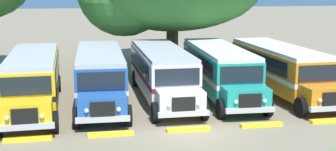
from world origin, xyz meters
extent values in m
plane|color=#84755B|center=(0.00, 0.00, 0.00)|extent=(220.00, 220.00, 0.00)
cube|color=yellow|center=(-7.15, 6.27, 1.55)|extent=(2.70, 9.25, 2.10)
cube|color=black|center=(-7.15, 6.27, 1.38)|extent=(2.73, 9.27, 0.24)
cube|color=black|center=(-5.88, 6.59, 2.05)|extent=(0.21, 8.00, 0.80)
cube|color=black|center=(-8.42, 6.54, 2.05)|extent=(0.21, 8.00, 0.80)
cube|color=#B2B2B7|center=(-7.15, 6.27, 2.71)|extent=(2.61, 9.15, 0.22)
cube|color=yellow|center=(-7.03, 0.97, 1.02)|extent=(2.23, 1.45, 1.05)
cube|color=black|center=(-7.02, 0.23, 1.05)|extent=(1.10, 0.12, 0.70)
cube|color=#B7B7BC|center=(-7.02, 0.19, 0.62)|extent=(2.40, 0.25, 0.24)
cube|color=black|center=(-7.05, 1.64, 2.05)|extent=(2.20, 0.11, 0.84)
cube|color=black|center=(-7.25, 10.89, 1.45)|extent=(0.90, 0.08, 1.30)
sphere|color=#EAE5C6|center=(-6.32, 0.19, 1.05)|extent=(0.20, 0.20, 0.20)
sphere|color=#EAE5C6|center=(-7.72, 0.16, 1.05)|extent=(0.20, 0.20, 0.20)
cylinder|color=black|center=(-5.84, 1.09, 0.50)|extent=(0.30, 1.01, 1.00)
cylinder|color=black|center=(-6.01, 9.29, 0.50)|extent=(0.30, 1.01, 1.00)
cylinder|color=black|center=(-8.41, 9.24, 0.50)|extent=(0.30, 1.01, 1.00)
cube|color=#23519E|center=(-3.58, 6.75, 1.55)|extent=(2.79, 9.28, 2.10)
cube|color=silver|center=(-3.58, 6.75, 1.38)|extent=(2.82, 9.30, 0.24)
cube|color=black|center=(-2.30, 7.01, 2.05)|extent=(0.30, 8.00, 0.80)
cube|color=black|center=(-4.84, 7.09, 2.05)|extent=(0.30, 8.00, 0.80)
cube|color=#B2B2B7|center=(-3.58, 6.75, 2.71)|extent=(2.71, 9.17, 0.22)
cube|color=#23519E|center=(-3.75, 1.45, 1.02)|extent=(2.24, 1.47, 1.05)
cube|color=black|center=(-3.77, 0.71, 1.05)|extent=(1.10, 0.14, 0.70)
cube|color=#B7B7BC|center=(-3.77, 0.67, 0.62)|extent=(2.41, 0.28, 0.24)
cube|color=black|center=(-3.73, 2.12, 2.05)|extent=(2.20, 0.13, 0.84)
cube|color=silver|center=(-3.43, 11.37, 1.45)|extent=(0.90, 0.09, 1.30)
sphere|color=#EAE5C6|center=(-3.07, 0.64, 1.05)|extent=(0.20, 0.20, 0.20)
sphere|color=#EAE5C6|center=(-4.47, 0.69, 1.05)|extent=(0.20, 0.20, 0.20)
cylinder|color=black|center=(-2.54, 1.51, 0.50)|extent=(0.31, 1.01, 1.00)
cylinder|color=black|center=(-4.94, 1.59, 0.50)|extent=(0.31, 1.01, 1.00)
cylinder|color=black|center=(-2.28, 9.71, 0.50)|extent=(0.31, 1.01, 1.00)
cylinder|color=black|center=(-4.68, 9.79, 0.50)|extent=(0.31, 1.01, 1.00)
cube|color=silver|center=(-0.04, 6.93, 1.55)|extent=(2.56, 9.22, 2.10)
cube|color=maroon|center=(-0.04, 6.93, 1.38)|extent=(2.59, 9.24, 0.24)
cube|color=black|center=(1.24, 7.22, 2.05)|extent=(0.10, 8.00, 0.80)
cube|color=black|center=(-1.30, 7.24, 2.05)|extent=(0.10, 8.00, 0.80)
cube|color=#B2B2B7|center=(-0.04, 6.93, 2.71)|extent=(2.48, 9.12, 0.22)
cube|color=silver|center=(-0.07, 1.63, 1.02)|extent=(2.21, 1.42, 1.05)
cube|color=black|center=(-0.08, 0.89, 1.05)|extent=(1.10, 0.11, 0.70)
cube|color=#B7B7BC|center=(-0.08, 0.85, 0.62)|extent=(2.40, 0.22, 0.24)
cube|color=black|center=(-0.07, 2.30, 2.05)|extent=(2.20, 0.08, 0.84)
cube|color=maroon|center=(0.00, 11.55, 1.45)|extent=(0.90, 0.07, 1.30)
sphere|color=#EAE5C6|center=(0.62, 0.84, 1.05)|extent=(0.20, 0.20, 0.20)
sphere|color=#EAE5C6|center=(-0.78, 0.85, 1.05)|extent=(0.20, 0.20, 0.20)
cylinder|color=black|center=(1.13, 1.72, 0.50)|extent=(0.29, 1.00, 1.00)
cylinder|color=black|center=(-1.27, 1.74, 0.50)|extent=(0.29, 1.00, 1.00)
cylinder|color=black|center=(1.18, 9.92, 0.50)|extent=(0.29, 1.00, 1.00)
cylinder|color=black|center=(-1.22, 9.94, 0.50)|extent=(0.29, 1.00, 1.00)
cube|color=teal|center=(3.42, 6.94, 1.55)|extent=(2.91, 9.30, 2.10)
cube|color=white|center=(3.42, 6.94, 1.38)|extent=(2.94, 9.32, 0.24)
cube|color=black|center=(4.70, 7.18, 2.05)|extent=(0.40, 7.99, 0.80)
cube|color=black|center=(2.17, 7.30, 2.05)|extent=(0.40, 7.99, 0.80)
cube|color=silver|center=(3.42, 6.94, 2.71)|extent=(2.82, 9.20, 0.22)
cube|color=teal|center=(3.19, 1.64, 1.02)|extent=(2.26, 1.50, 1.05)
cube|color=black|center=(3.15, 0.91, 1.05)|extent=(1.10, 0.15, 0.70)
cube|color=#B7B7BC|center=(3.15, 0.87, 0.62)|extent=(2.41, 0.31, 0.24)
cube|color=black|center=(3.22, 2.31, 2.05)|extent=(2.20, 0.16, 0.84)
cube|color=white|center=(3.63, 11.55, 1.45)|extent=(0.90, 0.10, 1.30)
sphere|color=#EAE5C6|center=(3.85, 0.82, 1.05)|extent=(0.20, 0.20, 0.20)
sphere|color=#EAE5C6|center=(2.45, 0.89, 1.05)|extent=(0.20, 0.20, 0.20)
cylinder|color=black|center=(4.39, 1.69, 0.50)|extent=(0.32, 1.01, 1.00)
cylinder|color=black|center=(1.99, 1.80, 0.50)|extent=(0.32, 1.01, 1.00)
cylinder|color=black|center=(4.75, 9.88, 0.50)|extent=(0.32, 1.01, 1.00)
cylinder|color=black|center=(2.36, 9.99, 0.50)|extent=(0.32, 1.01, 1.00)
cube|color=orange|center=(7.05, 6.52, 1.55)|extent=(2.67, 9.25, 2.10)
cube|color=white|center=(7.05, 6.52, 1.38)|extent=(2.70, 9.27, 0.24)
cube|color=black|center=(8.32, 6.84, 2.05)|extent=(0.19, 8.00, 0.80)
cube|color=black|center=(5.78, 6.79, 2.05)|extent=(0.19, 8.00, 0.80)
cube|color=silver|center=(7.05, 6.52, 2.71)|extent=(2.59, 9.14, 0.22)
cube|color=orange|center=(7.15, 1.22, 1.02)|extent=(2.23, 1.44, 1.05)
cube|color=black|center=(7.17, 0.48, 1.05)|extent=(1.10, 0.12, 0.70)
cube|color=#B7B7BC|center=(7.17, 0.44, 0.62)|extent=(2.40, 0.25, 0.24)
cube|color=black|center=(7.14, 1.89, 2.05)|extent=(2.20, 0.10, 0.84)
cube|color=white|center=(6.96, 11.14, 1.45)|extent=(0.90, 0.08, 1.30)
sphere|color=#EAE5C6|center=(6.47, 0.41, 1.05)|extent=(0.20, 0.20, 0.20)
cylinder|color=black|center=(5.95, 1.29, 0.50)|extent=(0.30, 1.01, 1.00)
cylinder|color=black|center=(8.19, 9.54, 0.50)|extent=(0.30, 1.01, 1.00)
cylinder|color=black|center=(5.80, 9.49, 0.50)|extent=(0.30, 1.01, 1.00)
cube|color=yellow|center=(-6.94, 0.23, 0.07)|extent=(2.00, 0.36, 0.15)
cube|color=yellow|center=(-3.47, 0.23, 0.07)|extent=(2.00, 0.36, 0.15)
cube|color=yellow|center=(0.00, 0.23, 0.07)|extent=(2.00, 0.36, 0.15)
cube|color=yellow|center=(3.47, 0.23, 0.07)|extent=(2.00, 0.36, 0.15)
cube|color=yellow|center=(6.94, 0.23, 0.07)|extent=(2.00, 0.36, 0.15)
cylinder|color=brown|center=(2.32, 15.18, 1.95)|extent=(0.90, 0.90, 3.89)
camera|label=1|loc=(-4.70, -19.04, 6.47)|focal=49.35mm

